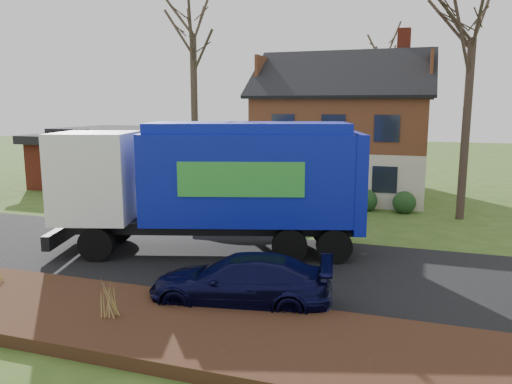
% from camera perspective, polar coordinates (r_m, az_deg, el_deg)
% --- Properties ---
extents(ground, '(120.00, 120.00, 0.00)m').
position_cam_1_polar(ground, '(16.82, -4.37, -7.81)').
color(ground, '#324E1A').
rests_on(ground, ground).
extents(road, '(80.00, 7.00, 0.02)m').
position_cam_1_polar(road, '(16.82, -4.37, -7.77)').
color(road, black).
rests_on(road, ground).
extents(mulch_verge, '(80.00, 3.50, 0.30)m').
position_cam_1_polar(mulch_verge, '(12.37, -14.19, -14.05)').
color(mulch_verge, black).
rests_on(mulch_verge, ground).
extents(main_house, '(12.95, 8.95, 9.26)m').
position_cam_1_polar(main_house, '(29.08, 9.05, 7.66)').
color(main_house, beige).
rests_on(main_house, ground).
extents(ranch_house, '(9.80, 8.20, 3.70)m').
position_cam_1_polar(ranch_house, '(33.38, -14.88, 3.92)').
color(ranch_house, maroon).
rests_on(ranch_house, ground).
extents(garbage_truck, '(10.94, 5.72, 4.53)m').
position_cam_1_polar(garbage_truck, '(17.22, -4.61, 1.53)').
color(garbage_truck, black).
rests_on(garbage_truck, ground).
extents(silver_sedan, '(5.23, 3.20, 1.63)m').
position_cam_1_polar(silver_sedan, '(21.78, -1.75, -1.47)').
color(silver_sedan, '#9C9FA3').
rests_on(silver_sedan, ground).
extents(navy_wagon, '(4.92, 2.66, 1.36)m').
position_cam_1_polar(navy_wagon, '(12.90, -1.83, -10.20)').
color(navy_wagon, black).
rests_on(navy_wagon, ground).
extents(tree_front_west, '(4.12, 4.12, 12.25)m').
position_cam_1_polar(tree_front_west, '(27.94, -7.29, 20.11)').
color(tree_front_west, '#3F3326').
rests_on(tree_front_west, ground).
extents(tree_front_east, '(4.09, 4.09, 11.37)m').
position_cam_1_polar(tree_front_east, '(24.38, 23.73, 18.87)').
color(tree_front_east, '#3E2E25').
rests_on(tree_front_east, ground).
extents(tree_back, '(3.74, 3.74, 11.84)m').
position_cam_1_polar(tree_back, '(36.76, 14.57, 17.05)').
color(tree_back, '#423627').
rests_on(tree_back, ground).
extents(grass_clump_mid, '(0.33, 0.27, 0.91)m').
position_cam_1_polar(grass_clump_mid, '(12.15, -16.46, -11.52)').
color(grass_clump_mid, '#9E8645').
rests_on(grass_clump_mid, mulch_verge).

